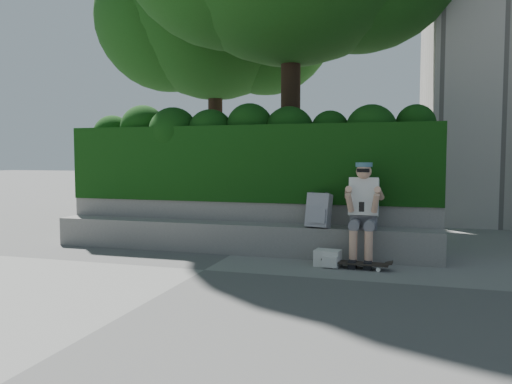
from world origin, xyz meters
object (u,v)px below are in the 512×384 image
(person, at_px, (363,208))
(backpack_plaid, at_px, (319,211))
(skateboard, at_px, (357,264))
(backpack_ground, at_px, (328,258))

(person, relative_size, backpack_plaid, 2.84)
(skateboard, height_order, backpack_ground, backpack_ground)
(person, bearing_deg, backpack_plaid, 172.61)
(person, relative_size, skateboard, 1.70)
(person, distance_m, backpack_ground, 0.86)
(backpack_plaid, bearing_deg, backpack_ground, -53.17)
(skateboard, bearing_deg, person, 87.23)
(person, xyz_separation_m, backpack_ground, (-0.43, -0.37, -0.64))
(person, bearing_deg, backpack_ground, -139.13)
(person, height_order, skateboard, person)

